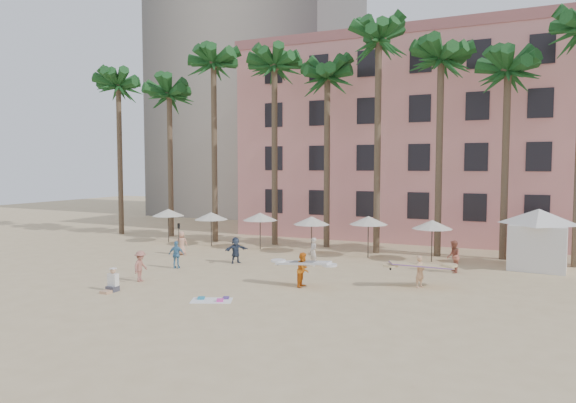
% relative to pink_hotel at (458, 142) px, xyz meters
% --- Properties ---
extents(ground, '(120.00, 120.00, 0.00)m').
position_rel_pink_hotel_xyz_m(ground, '(-7.00, -26.00, -8.00)').
color(ground, '#D1B789').
rests_on(ground, ground).
extents(pink_hotel, '(35.00, 14.00, 16.00)m').
position_rel_pink_hotel_xyz_m(pink_hotel, '(0.00, 0.00, 0.00)').
color(pink_hotel, pink).
rests_on(pink_hotel, ground).
extents(grey_tower, '(22.00, 18.00, 50.00)m').
position_rel_pink_hotel_xyz_m(grey_tower, '(-25.00, 12.00, 17.00)').
color(grey_tower, '#A89E8E').
rests_on(grey_tower, ground).
extents(palm_row, '(44.40, 5.40, 16.30)m').
position_rel_pink_hotel_xyz_m(palm_row, '(-6.49, -11.00, 4.97)').
color(palm_row, brown).
rests_on(palm_row, ground).
extents(umbrella_row, '(22.50, 2.70, 2.73)m').
position_rel_pink_hotel_xyz_m(umbrella_row, '(-10.00, -13.50, -5.67)').
color(umbrella_row, '#332B23').
rests_on(umbrella_row, ground).
extents(cabana, '(4.89, 4.89, 3.50)m').
position_rel_pink_hotel_xyz_m(cabana, '(5.93, -13.03, -5.93)').
color(cabana, silver).
rests_on(cabana, ground).
extents(beach_towel, '(2.05, 1.63, 0.14)m').
position_rel_pink_hotel_xyz_m(beach_towel, '(-7.43, -26.80, -7.97)').
color(beach_towel, white).
rests_on(beach_towel, ground).
extents(carrier_yellow, '(2.97, 1.94, 1.58)m').
position_rel_pink_hotel_xyz_m(carrier_yellow, '(0.53, -20.53, -7.09)').
color(carrier_yellow, tan).
rests_on(carrier_yellow, ground).
extents(carrier_white, '(2.76, 0.85, 1.71)m').
position_rel_pink_hotel_xyz_m(carrier_white, '(-4.77, -22.73, -7.08)').
color(carrier_white, orange).
rests_on(carrier_white, ground).
extents(beachgoers, '(18.21, 10.00, 1.82)m').
position_rel_pink_hotel_xyz_m(beachgoers, '(-8.98, -19.56, -7.17)').
color(beachgoers, '#E29E7F').
rests_on(beachgoers, ground).
extents(paddle, '(0.18, 0.04, 2.23)m').
position_rel_pink_hotel_xyz_m(paddle, '(-15.38, -18.45, -6.59)').
color(paddle, black).
rests_on(paddle, ground).
extents(seated_man, '(0.49, 0.85, 1.11)m').
position_rel_pink_hotel_xyz_m(seated_man, '(-12.70, -27.38, -7.62)').
color(seated_man, '#3F3F4C').
rests_on(seated_man, ground).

